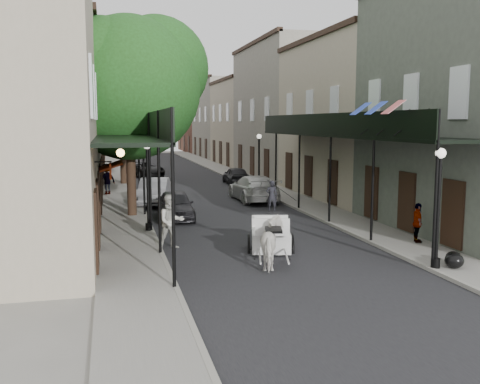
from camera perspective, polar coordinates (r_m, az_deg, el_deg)
ground at (r=17.76m, az=5.22°, el=-7.58°), size 140.00×140.00×0.00m
road at (r=36.93m, az=-4.96°, el=0.27°), size 8.00×90.00×0.01m
sidewalk_left at (r=36.49m, az=-12.74°, el=0.11°), size 2.20×90.00×0.12m
sidewalk_right at (r=38.01m, az=2.51°, el=0.58°), size 2.20×90.00×0.12m
building_row_left at (r=46.30m, az=-17.69°, el=7.90°), size 5.00×80.00×10.50m
building_row_right at (r=48.36m, az=3.31°, el=8.20°), size 5.00×80.00×10.50m
gallery_left at (r=23.20m, az=-11.80°, el=5.94°), size 2.20×18.05×4.88m
gallery_right at (r=25.43m, az=10.43°, el=6.09°), size 2.20×18.05×4.88m
tree_near at (r=26.49m, az=-10.90°, el=11.40°), size 7.31×6.80×9.63m
tree_far at (r=40.42m, az=-12.02°, el=9.04°), size 6.45×6.00×8.61m
lamppost_right_near at (r=17.42m, az=20.38°, el=-1.43°), size 0.32×0.32×3.71m
lamppost_left at (r=22.40m, az=-9.81°, el=0.80°), size 0.32×0.32×3.71m
lamppost_right_far at (r=35.66m, az=2.04°, el=3.34°), size 0.32×0.32×3.71m
horse at (r=17.09m, az=3.61°, el=-5.44°), size 1.30×2.02×1.58m
carriage at (r=19.45m, az=3.26°, el=-3.15°), size 1.98×2.58×2.64m
pedestrian_walking at (r=19.65m, az=-7.36°, el=-3.16°), size 1.08×0.90×2.00m
pedestrian_sidewalk_left at (r=34.41m, az=-14.05°, el=1.35°), size 1.43×1.28×1.92m
pedestrian_sidewalk_right at (r=21.07m, az=18.42°, el=-3.14°), size 0.63×0.95×1.49m
car_left_near at (r=25.69m, az=-6.89°, el=-1.38°), size 1.78×4.06×1.36m
car_left_mid at (r=30.55m, az=-9.15°, el=0.07°), size 2.36×4.63×1.46m
car_left_far at (r=46.30m, az=-10.05°, el=2.43°), size 3.38×5.07×1.29m
car_right_near at (r=31.43m, az=1.46°, el=0.42°), size 2.17×5.24×1.51m
car_right_far at (r=40.05m, az=-0.44°, el=1.79°), size 1.68×3.90×1.31m
trash_bags at (r=18.08m, az=21.86°, el=-6.69°), size 0.84×0.99×0.49m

